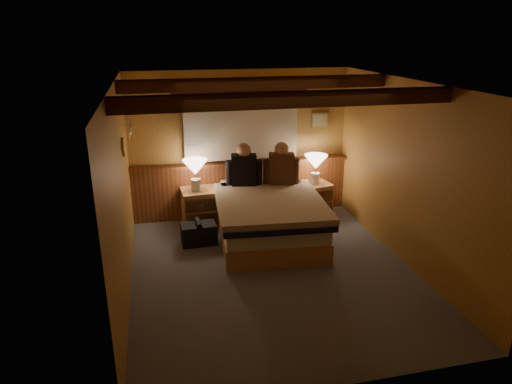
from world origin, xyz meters
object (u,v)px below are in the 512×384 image
object	(u,v)px
nightstand_right	(314,199)
person_left	(244,168)
bed	(269,218)
lamp_right	(316,164)
nightstand_left	(200,207)
duffel_bag	(199,233)
person_right	(281,166)
lamp_left	(195,169)

from	to	relation	value
nightstand_right	person_left	xyz separation A→B (m)	(-1.23, -0.11, 0.66)
bed	lamp_right	xyz separation A→B (m)	(0.99, 0.76, 0.55)
nightstand_left	duffel_bag	xyz separation A→B (m)	(-0.09, -0.68, -0.14)
bed	nightstand_right	xyz separation A→B (m)	(0.99, 0.77, -0.07)
nightstand_left	nightstand_right	distance (m)	1.94
nightstand_right	lamp_right	world-z (taller)	lamp_right
person_right	nightstand_right	bearing A→B (deg)	27.65
person_right	lamp_left	bearing A→B (deg)	-173.56
nightstand_left	lamp_left	xyz separation A→B (m)	(-0.04, -0.04, 0.65)
lamp_left	lamp_right	bearing A→B (deg)	0.97
nightstand_left	person_left	size ratio (longest dim) A/B	0.86
nightstand_left	lamp_right	distance (m)	2.03
person_right	bed	bearing A→B (deg)	-108.62
nightstand_left	duffel_bag	bearing A→B (deg)	-100.59
nightstand_left	lamp_left	world-z (taller)	lamp_left
nightstand_left	lamp_right	size ratio (longest dim) A/B	1.20
bed	person_right	xyz separation A→B (m)	(0.35, 0.60, 0.60)
nightstand_right	person_right	world-z (taller)	person_right
lamp_right	person_right	distance (m)	0.66
duffel_bag	bed	bearing A→B (deg)	-7.02
lamp_left	person_right	xyz separation A→B (m)	(1.34, -0.13, -0.01)
nightstand_right	person_right	bearing A→B (deg)	-176.39
lamp_right	duffel_bag	xyz separation A→B (m)	(-2.03, -0.68, -0.74)
bed	lamp_right	distance (m)	1.37
lamp_left	duffel_bag	distance (m)	1.02
lamp_left	duffel_bag	bearing A→B (deg)	-94.24
nightstand_left	person_right	xyz separation A→B (m)	(1.30, -0.17, 0.64)
bed	lamp_right	size ratio (longest dim) A/B	4.19
lamp_left	person_right	bearing A→B (deg)	-5.59
lamp_left	person_right	distance (m)	1.35
nightstand_left	duffel_bag	distance (m)	0.70
lamp_left	person_left	size ratio (longest dim) A/B	0.73
nightstand_right	person_left	bearing A→B (deg)	173.13
lamp_left	bed	bearing A→B (deg)	-36.33
lamp_left	nightstand_left	bearing A→B (deg)	38.85
nightstand_left	duffel_bag	size ratio (longest dim) A/B	1.14
bed	nightstand_left	size ratio (longest dim) A/B	3.47
nightstand_right	duffel_bag	bearing A→B (deg)	-173.16
bed	nightstand_left	world-z (taller)	bed
nightstand_left	nightstand_right	bearing A→B (deg)	-2.58
bed	duffel_bag	distance (m)	1.06
nightstand_left	person_left	bearing A→B (deg)	-10.86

